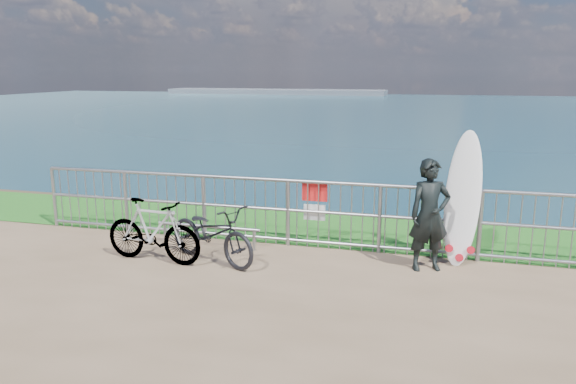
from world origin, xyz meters
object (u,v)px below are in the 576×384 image
(surfer, at_px, (430,215))
(bicycle_far, at_px, (153,231))
(bicycle_near, at_px, (212,233))
(surfboard, at_px, (462,203))

(surfer, xyz_separation_m, bicycle_far, (-4.02, -0.75, -0.33))
(bicycle_near, height_order, bicycle_far, bicycle_far)
(surfer, distance_m, bicycle_far, 4.11)
(bicycle_far, bearing_deg, bicycle_near, -69.29)
(bicycle_near, relative_size, bicycle_far, 1.06)
(surfboard, relative_size, bicycle_far, 1.24)
(surfer, height_order, bicycle_near, surfer)
(surfer, bearing_deg, bicycle_far, 168.52)
(bicycle_near, distance_m, bicycle_far, 0.89)
(bicycle_near, bearing_deg, bicycle_far, 129.25)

